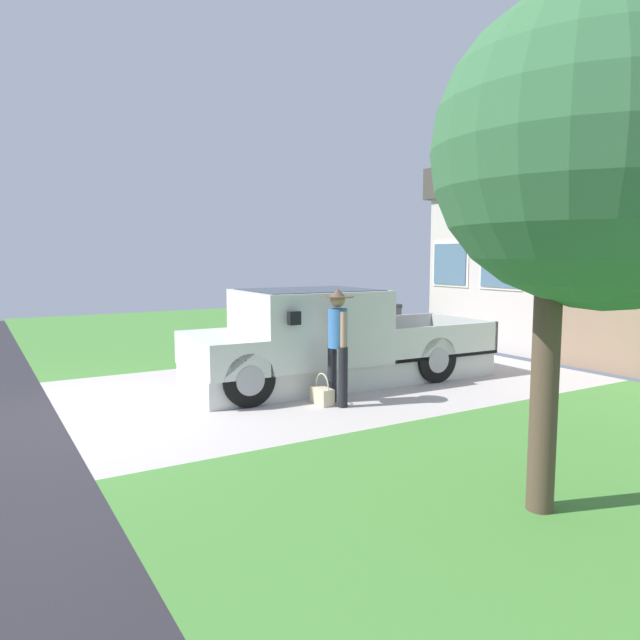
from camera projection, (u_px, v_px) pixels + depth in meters
pickup_truck at (320, 341)px, 10.01m from camera, size 2.11×5.55×1.64m
person_with_hat at (338, 338)px, 8.57m from camera, size 0.49×0.49×1.73m
handbag at (322, 395)px, 8.68m from camera, size 0.39×0.20×0.48m
front_yard_tree at (596, 162)px, 4.59m from camera, size 2.41×2.59×4.24m
wheeled_trash_bin at (383, 322)px, 14.62m from camera, size 0.60×0.72×1.00m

